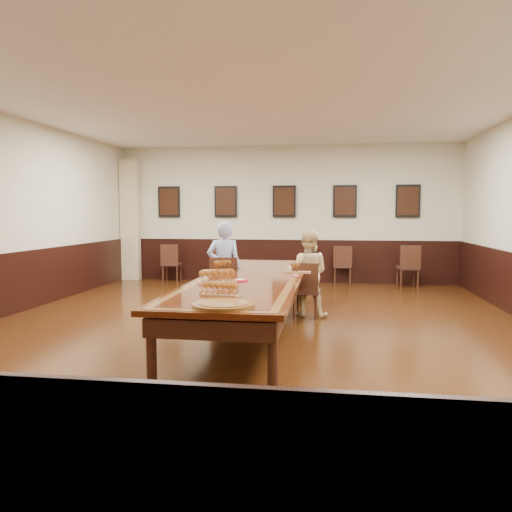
% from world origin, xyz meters
% --- Properties ---
extents(floor, '(8.00, 10.00, 0.02)m').
position_xyz_m(floor, '(0.00, 0.00, -0.01)').
color(floor, black).
rests_on(floor, ground).
extents(ceiling, '(8.00, 10.00, 0.02)m').
position_xyz_m(ceiling, '(0.00, 0.00, 3.21)').
color(ceiling, white).
rests_on(ceiling, floor).
extents(wall_back, '(8.00, 0.02, 3.20)m').
position_xyz_m(wall_back, '(0.00, 5.01, 1.60)').
color(wall_back, beige).
rests_on(wall_back, floor).
extents(wall_front, '(8.00, 0.02, 3.20)m').
position_xyz_m(wall_front, '(0.00, -5.01, 1.60)').
color(wall_front, beige).
rests_on(wall_front, floor).
extents(chair_man, '(0.52, 0.55, 0.94)m').
position_xyz_m(chair_man, '(-0.60, 1.00, 0.47)').
color(chair_man, '#311916').
rests_on(chair_man, floor).
extents(chair_woman, '(0.45, 0.48, 0.87)m').
position_xyz_m(chair_woman, '(0.73, 1.01, 0.44)').
color(chair_woman, '#311916').
rests_on(chair_woman, floor).
extents(spare_chair_a, '(0.44, 0.47, 0.89)m').
position_xyz_m(spare_chair_a, '(-2.64, 4.60, 0.45)').
color(spare_chair_a, '#311916').
rests_on(spare_chair_a, floor).
extents(spare_chair_b, '(0.49, 0.52, 0.86)m').
position_xyz_m(spare_chair_b, '(-1.48, 4.79, 0.43)').
color(spare_chair_b, '#311916').
rests_on(spare_chair_b, floor).
extents(spare_chair_c, '(0.46, 0.49, 0.89)m').
position_xyz_m(spare_chair_c, '(1.38, 4.80, 0.44)').
color(spare_chair_c, '#311916').
rests_on(spare_chair_c, floor).
extents(spare_chair_d, '(0.48, 0.52, 0.94)m').
position_xyz_m(spare_chair_d, '(2.76, 4.46, 0.47)').
color(spare_chair_d, '#311916').
rests_on(spare_chair_d, floor).
extents(person_man, '(0.60, 0.45, 1.50)m').
position_xyz_m(person_man, '(-0.61, 1.10, 0.75)').
color(person_man, '#5574D4').
rests_on(person_man, floor).
extents(person_woman, '(0.73, 0.59, 1.37)m').
position_xyz_m(person_woman, '(0.74, 1.10, 0.68)').
color(person_woman, beige).
rests_on(person_woman, floor).
extents(pink_phone, '(0.12, 0.14, 0.01)m').
position_xyz_m(pink_phone, '(0.60, 0.23, 0.76)').
color(pink_phone, '#E04A81').
rests_on(pink_phone, conference_table).
extents(curtain, '(0.45, 0.18, 2.90)m').
position_xyz_m(curtain, '(-3.75, 4.82, 1.45)').
color(curtain, '#C7B289').
rests_on(curtain, floor).
extents(wainscoting, '(8.00, 10.00, 1.00)m').
position_xyz_m(wainscoting, '(0.00, 0.00, 0.50)').
color(wainscoting, black).
rests_on(wainscoting, floor).
extents(conference_table, '(1.40, 5.00, 0.76)m').
position_xyz_m(conference_table, '(0.00, 0.00, 0.61)').
color(conference_table, '#331308').
rests_on(conference_table, floor).
extents(posters, '(6.14, 0.04, 0.74)m').
position_xyz_m(posters, '(0.00, 4.94, 1.90)').
color(posters, black).
rests_on(posters, wall_back).
extents(flight_a, '(0.46, 0.36, 0.17)m').
position_xyz_m(flight_a, '(-0.56, 0.58, 0.83)').
color(flight_a, '#8D603B').
rests_on(flight_a, conference_table).
extents(flight_b, '(0.41, 0.13, 0.15)m').
position_xyz_m(flight_b, '(0.59, 0.55, 0.82)').
color(flight_b, '#8D603B').
rests_on(flight_b, conference_table).
extents(flight_c, '(0.49, 0.37, 0.18)m').
position_xyz_m(flight_c, '(-0.31, -0.69, 0.83)').
color(flight_c, '#8D603B').
rests_on(flight_c, conference_table).
extents(flight_d, '(0.43, 0.20, 0.15)m').
position_xyz_m(flight_d, '(-0.07, -1.62, 0.82)').
color(flight_d, '#8D603B').
rests_on(flight_d, conference_table).
extents(red_plate_grp, '(0.21, 0.21, 0.03)m').
position_xyz_m(red_plate_grp, '(-0.07, -0.42, 0.76)').
color(red_plate_grp, red).
rests_on(red_plate_grp, conference_table).
extents(carved_platter, '(0.71, 0.71, 0.05)m').
position_xyz_m(carved_platter, '(0.10, -2.21, 0.77)').
color(carved_platter, '#4F2D0F').
rests_on(carved_platter, conference_table).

